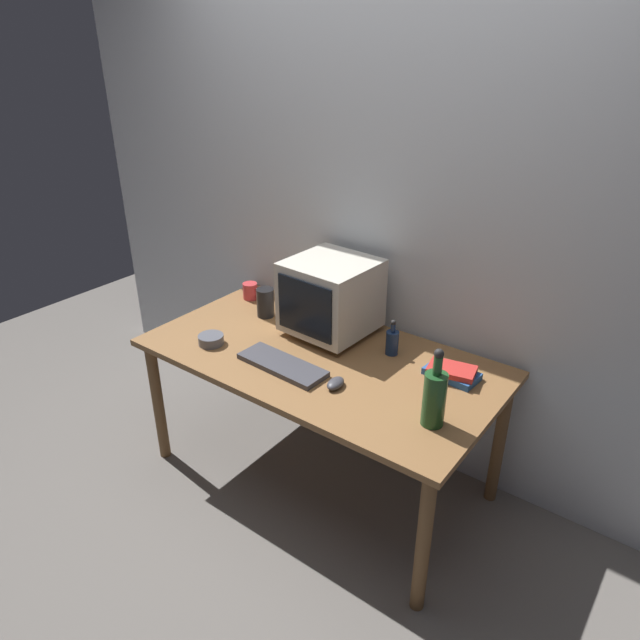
{
  "coord_description": "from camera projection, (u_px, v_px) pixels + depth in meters",
  "views": [
    {
      "loc": [
        1.37,
        -1.83,
        2.04
      ],
      "look_at": [
        0.0,
        0.0,
        0.89
      ],
      "focal_mm": 32.5,
      "sensor_mm": 36.0,
      "label": 1
    }
  ],
  "objects": [
    {
      "name": "ground_plane",
      "position": [
        320.0,
        475.0,
        2.96
      ],
      "size": [
        6.0,
        6.0,
        0.0
      ],
      "primitive_type": "plane",
      "color": "slate"
    },
    {
      "name": "back_wall",
      "position": [
        382.0,
        214.0,
        2.74
      ],
      "size": [
        4.0,
        0.08,
        2.5
      ],
      "primitive_type": "cube",
      "color": "silver",
      "rests_on": "ground"
    },
    {
      "name": "desk",
      "position": [
        320.0,
        369.0,
        2.67
      ],
      "size": [
        1.63,
        0.86,
        0.71
      ],
      "color": "olive",
      "rests_on": "ground"
    },
    {
      "name": "crt_monitor",
      "position": [
        331.0,
        297.0,
        2.75
      ],
      "size": [
        0.4,
        0.4,
        0.37
      ],
      "color": "beige",
      "rests_on": "desk"
    },
    {
      "name": "keyboard",
      "position": [
        282.0,
        365.0,
        2.54
      ],
      "size": [
        0.43,
        0.17,
        0.02
      ],
      "primitive_type": "cube",
      "rotation": [
        0.0,
        0.0,
        -0.05
      ],
      "color": "#3F3F47",
      "rests_on": "desk"
    },
    {
      "name": "computer_mouse",
      "position": [
        336.0,
        383.0,
        2.4
      ],
      "size": [
        0.07,
        0.11,
        0.04
      ],
      "primitive_type": "ellipsoid",
      "rotation": [
        0.0,
        0.0,
        0.12
      ],
      "color": "#3F3F47",
      "rests_on": "desk"
    },
    {
      "name": "bottle_tall",
      "position": [
        434.0,
        397.0,
        2.13
      ],
      "size": [
        0.09,
        0.09,
        0.32
      ],
      "color": "#1E4C23",
      "rests_on": "desk"
    },
    {
      "name": "bottle_short",
      "position": [
        392.0,
        341.0,
        2.62
      ],
      "size": [
        0.06,
        0.06,
        0.17
      ],
      "color": "navy",
      "rests_on": "desk"
    },
    {
      "name": "book_stack",
      "position": [
        452.0,
        372.0,
        2.46
      ],
      "size": [
        0.23,
        0.17,
        0.06
      ],
      "color": "#28569E",
      "rests_on": "desk"
    },
    {
      "name": "mug",
      "position": [
        251.0,
        291.0,
        3.17
      ],
      "size": [
        0.12,
        0.08,
        0.09
      ],
      "color": "#CC383D",
      "rests_on": "desk"
    },
    {
      "name": "cd_spindle",
      "position": [
        211.0,
        340.0,
        2.72
      ],
      "size": [
        0.12,
        0.12,
        0.04
      ],
      "primitive_type": "cylinder",
      "color": "#595B66",
      "rests_on": "desk"
    },
    {
      "name": "metal_canister",
      "position": [
        265.0,
        303.0,
        2.97
      ],
      "size": [
        0.09,
        0.09,
        0.15
      ],
      "primitive_type": "cylinder",
      "color": "black",
      "rests_on": "desk"
    }
  ]
}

